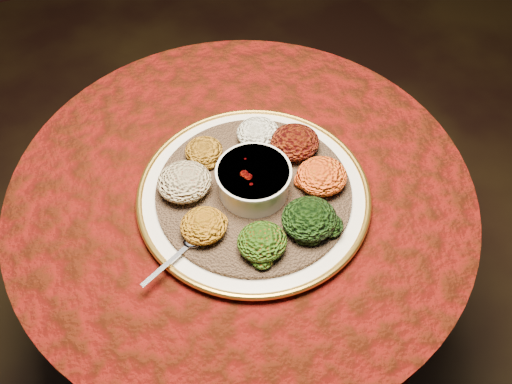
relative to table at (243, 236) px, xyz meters
name	(u,v)px	position (x,y,z in m)	size (l,w,h in m)	color
table	(243,236)	(0.00, 0.00, 0.00)	(0.96, 0.96, 0.73)	black
platter	(254,195)	(0.02, -0.03, 0.19)	(0.49, 0.49, 0.02)	silver
injera	(254,192)	(0.02, -0.03, 0.20)	(0.39, 0.39, 0.01)	brown
stew_bowl	(254,179)	(0.02, -0.03, 0.24)	(0.15, 0.15, 0.06)	silver
spoon	(189,245)	(-0.13, -0.12, 0.21)	(0.13, 0.08, 0.01)	silver
portion_ayib	(258,133)	(0.07, 0.10, 0.23)	(0.09, 0.09, 0.04)	white
portion_kitfo	(295,142)	(0.13, 0.04, 0.23)	(0.10, 0.10, 0.05)	black
portion_tikil	(322,176)	(0.15, -0.06, 0.23)	(0.10, 0.10, 0.05)	#C48C10
portion_gomen	(309,219)	(0.09, -0.14, 0.23)	(0.11, 0.10, 0.05)	black
portion_mixveg	(262,242)	(-0.01, -0.16, 0.23)	(0.09, 0.09, 0.04)	#972709
portion_kik	(204,226)	(-0.10, -0.10, 0.23)	(0.09, 0.08, 0.04)	#A95F0E
portion_timatim	(184,182)	(-0.11, 0.01, 0.23)	(0.11, 0.10, 0.05)	maroon
portion_shiro	(204,151)	(-0.05, 0.08, 0.23)	(0.08, 0.07, 0.04)	#A06413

